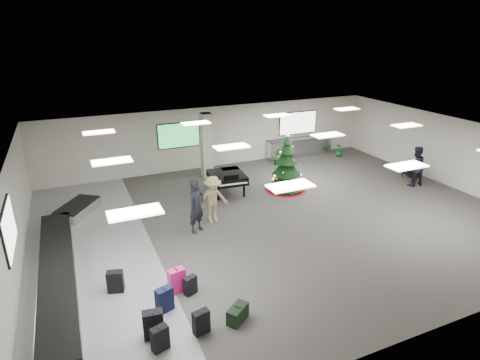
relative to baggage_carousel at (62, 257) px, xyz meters
name	(u,v)px	position (x,y,z in m)	size (l,w,h in m)	color
ground	(279,218)	(7.84, 0.08, -0.21)	(18.00, 18.00, 0.00)	#393634
room_envelope	(264,158)	(7.46, 0.75, 2.12)	(18.02, 14.02, 3.21)	#BCB9AC
baggage_carousel	(62,257)	(0.00, 0.00, 0.00)	(2.28, 9.71, 0.43)	silver
service_counter	(299,147)	(12.84, 6.73, 0.33)	(4.05, 0.65, 1.08)	silver
suitcase_0	(160,338)	(1.99, -4.84, 0.10)	(0.44, 0.33, 0.64)	black
suitcase_1	(201,322)	(3.03, -4.70, 0.10)	(0.44, 0.29, 0.64)	black
pink_suitcase	(177,281)	(2.92, -2.88, 0.15)	(0.51, 0.35, 0.75)	#D21B6B
suitcase_3	(190,285)	(3.24, -3.11, 0.06)	(0.41, 0.33, 0.56)	black
navy_suitcase	(165,300)	(2.41, -3.53, 0.13)	(0.50, 0.39, 0.69)	black
suitcase_5	(153,324)	(1.93, -4.37, 0.15)	(0.52, 0.33, 0.75)	black
green_duffel	(238,314)	(4.01, -4.67, 0.00)	(0.70, 0.63, 0.44)	black
suitcase_8	(115,282)	(1.34, -2.17, 0.11)	(0.49, 0.37, 0.67)	black
christmas_tree	(286,171)	(9.54, 2.54, 0.72)	(1.92, 1.92, 2.74)	maroon
grand_piano	(227,177)	(6.93, 3.23, 0.56)	(1.66, 2.04, 1.09)	black
bench	(409,171)	(15.72, 1.25, 0.26)	(0.89, 1.38, 0.83)	black
traveler_a	(197,206)	(4.58, 0.36, 0.78)	(0.73, 0.48, 1.99)	black
traveler_b	(213,199)	(5.38, 0.83, 0.71)	(1.20, 0.69, 1.85)	#998B5F
traveler_bench	(415,166)	(15.33, 0.60, 0.74)	(0.93, 0.72, 1.90)	black
potted_plant_left	(277,157)	(10.90, 5.91, 0.22)	(0.48, 0.38, 0.86)	#14401C
potted_plant_right	(339,150)	(14.92, 5.74, 0.16)	(0.41, 0.41, 0.74)	#14401C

